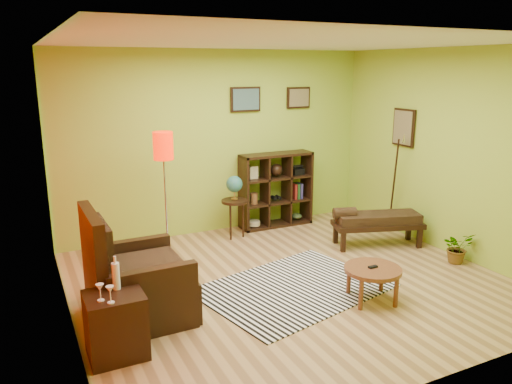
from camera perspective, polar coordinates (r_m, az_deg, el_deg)
name	(u,v)px	position (r m, az deg, el deg)	size (l,w,h in m)	color
ground	(290,281)	(6.19, 3.86, -10.14)	(5.00, 5.00, 0.00)	tan
room_shell	(284,135)	(5.66, 3.28, 6.58)	(5.04, 4.54, 2.82)	#9CC239
zebra_rug	(294,288)	(6.01, 4.33, -10.87)	(2.10, 1.51, 0.01)	white
coffee_table	(373,272)	(5.73, 13.18, -8.91)	(0.63, 0.63, 0.41)	brown
armchair	(134,285)	(5.36, -13.78, -10.31)	(1.00, 1.01, 1.20)	black
side_cabinet	(116,324)	(4.78, -15.74, -14.36)	(0.50, 0.46, 0.91)	black
floor_lamp	(164,158)	(6.48, -10.50, 3.86)	(0.26, 0.26, 1.74)	silver
globe_table	(234,191)	(7.48, -2.49, 0.10)	(0.39, 0.39, 0.96)	black
cube_shelf	(277,190)	(8.10, 2.39, 0.26)	(1.20, 0.35, 1.20)	black
bench	(375,221)	(7.42, 13.50, -3.20)	(1.36, 0.84, 0.60)	black
potted_plant	(457,251)	(7.19, 21.98, -6.24)	(0.38, 0.42, 0.33)	#26661E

